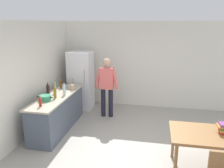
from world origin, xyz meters
The scene contains 15 objects.
ground_plane centered at (0.00, 0.00, 0.00)m, with size 14.00×14.00×0.00m, color #9E998E.
wall_back centered at (0.00, 3.00, 1.35)m, with size 6.40×0.12×2.70m, color silver.
wall_left centered at (-2.60, 0.20, 1.35)m, with size 0.12×5.60×2.70m, color silver.
kitchen_counter centered at (-2.00, 0.80, 0.45)m, with size 0.64×2.20×0.90m.
refrigerator centered at (-1.90, 2.40, 0.90)m, with size 0.70×0.67×1.80m.
person centered at (-0.95, 1.85, 0.98)m, with size 0.70×0.22×1.70m.
dining_table centered at (1.40, -0.30, 0.67)m, with size 1.40×0.90×0.75m.
cooking_pot centered at (-2.11, 0.41, 0.96)m, with size 0.40×0.28×0.12m.
utensil_jar centered at (-1.78, 1.36, 0.98)m, with size 0.11×0.11×0.32m.
bottle_sauce_red centered at (-2.02, 0.03, 1.00)m, with size 0.06×0.06×0.24m.
bottle_water_clear centered at (-1.83, 0.90, 1.03)m, with size 0.07×0.07×0.30m.
bottle_oil_amber centered at (-1.95, 0.63, 1.02)m, with size 0.06×0.06×0.28m.
bottle_beer_brown centered at (-2.16, 1.43, 1.01)m, with size 0.06×0.06×0.26m.
bottle_vinegar_tall centered at (-2.13, 1.03, 1.04)m, with size 0.06×0.06×0.32m.
bottle_wine_dark centered at (-2.17, 0.71, 1.05)m, with size 0.08×0.08×0.34m.
Camera 1 is at (0.39, -4.22, 2.64)m, focal length 36.65 mm.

